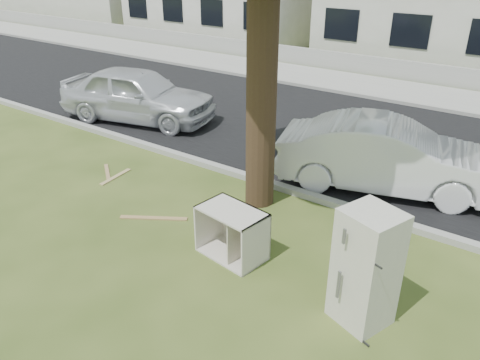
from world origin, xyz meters
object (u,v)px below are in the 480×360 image
Objects in this scene: fridge at (366,268)px; cabinet at (232,233)px; car_center at (387,156)px; car_left at (138,94)px.

cabinet is at bearing -164.84° from fridge.
car_center reaches higher than cabinet.
car_left is (-5.94, 3.72, 0.34)m from cabinet.
car_left is (-8.14, 3.90, -0.06)m from fridge.
car_left is at bearing 72.45° from car_center.
car_left is at bearing 174.16° from fridge.
fridge is at bearing -129.46° from car_left.
cabinet is 0.24× the size of car_left.
car_center is at bearing -104.59° from car_left.
cabinet is 7.02m from car_left.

